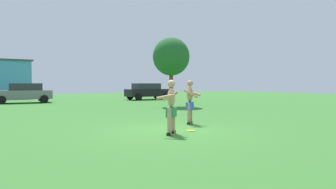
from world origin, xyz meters
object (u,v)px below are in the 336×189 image
(player_with_cap, at_px, (190,100))
(frisbee, at_px, (191,131))
(player_in_green, at_px, (171,106))
(car_black_mid_lot, at_px, (148,91))
(tree_right_field, at_px, (171,57))
(car_gray_near_post, at_px, (24,93))

(player_with_cap, xyz_separation_m, frisbee, (-1.05, -1.48, -0.92))
(player_in_green, distance_m, car_black_mid_lot, 20.95)
(player_in_green, distance_m, frisbee, 1.26)
(tree_right_field, bearing_deg, player_in_green, -122.66)
(car_black_mid_lot, bearing_deg, tree_right_field, -108.11)
(player_in_green, relative_size, car_black_mid_lot, 0.39)
(car_black_mid_lot, height_order, tree_right_field, tree_right_field)
(player_with_cap, xyz_separation_m, car_gray_near_post, (-3.59, 17.72, -0.11))
(player_with_cap, height_order, car_gray_near_post, player_with_cap)
(player_in_green, xyz_separation_m, car_gray_near_post, (-1.65, 19.40, -0.06))
(car_gray_near_post, bearing_deg, tree_right_field, -48.90)
(car_black_mid_lot, bearing_deg, player_with_cap, -113.32)
(player_with_cap, bearing_deg, car_gray_near_post, 101.46)
(car_gray_near_post, relative_size, tree_right_field, 0.94)
(frisbee, height_order, car_gray_near_post, car_gray_near_post)
(player_with_cap, relative_size, player_in_green, 1.02)
(player_in_green, relative_size, car_gray_near_post, 0.38)
(frisbee, bearing_deg, tree_right_field, 60.57)
(car_gray_near_post, bearing_deg, car_black_mid_lot, -3.32)
(frisbee, distance_m, tree_right_field, 11.85)
(player_in_green, xyz_separation_m, frisbee, (0.89, 0.20, -0.87))
(car_gray_near_post, relative_size, car_black_mid_lot, 1.03)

